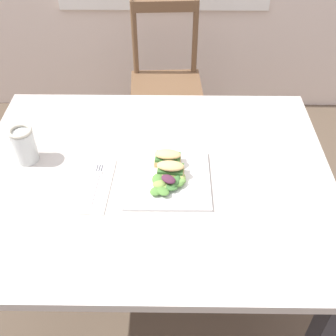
{
  "coord_description": "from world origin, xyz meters",
  "views": [
    {
      "loc": [
        0.08,
        -0.91,
        1.69
      ],
      "look_at": [
        0.06,
        0.12,
        0.76
      ],
      "focal_mm": 44.83,
      "sensor_mm": 36.0,
      "label": 1
    }
  ],
  "objects_px": {
    "chair_wooden_far": "(166,84)",
    "sandwich_half_front": "(171,169)",
    "dining_table": "(153,198)",
    "sandwich_half_back": "(168,158)",
    "plate_lunch": "(168,180)",
    "fork_on_napkin": "(96,180)",
    "mason_jar_iced_tea": "(25,146)"
  },
  "relations": [
    {
      "from": "plate_lunch",
      "to": "sandwich_half_back",
      "type": "bearing_deg",
      "value": 91.12
    },
    {
      "from": "dining_table",
      "to": "plate_lunch",
      "type": "height_order",
      "value": "plate_lunch"
    },
    {
      "from": "chair_wooden_far",
      "to": "dining_table",
      "type": "bearing_deg",
      "value": -91.47
    },
    {
      "from": "chair_wooden_far",
      "to": "sandwich_half_front",
      "type": "bearing_deg",
      "value": -88.28
    },
    {
      "from": "plate_lunch",
      "to": "sandwich_half_front",
      "type": "distance_m",
      "value": 0.04
    },
    {
      "from": "dining_table",
      "to": "plate_lunch",
      "type": "bearing_deg",
      "value": -32.9
    },
    {
      "from": "mason_jar_iced_tea",
      "to": "chair_wooden_far",
      "type": "bearing_deg",
      "value": 65.29
    },
    {
      "from": "sandwich_half_back",
      "to": "fork_on_napkin",
      "type": "xyz_separation_m",
      "value": [
        -0.23,
        -0.08,
        -0.03
      ]
    },
    {
      "from": "sandwich_half_front",
      "to": "mason_jar_iced_tea",
      "type": "xyz_separation_m",
      "value": [
        -0.49,
        0.09,
        0.02
      ]
    },
    {
      "from": "chair_wooden_far",
      "to": "sandwich_half_back",
      "type": "distance_m",
      "value": 1.09
    },
    {
      "from": "sandwich_half_back",
      "to": "fork_on_napkin",
      "type": "height_order",
      "value": "sandwich_half_back"
    },
    {
      "from": "sandwich_half_back",
      "to": "dining_table",
      "type": "bearing_deg",
      "value": -143.18
    },
    {
      "from": "sandwich_half_front",
      "to": "fork_on_napkin",
      "type": "distance_m",
      "value": 0.25
    },
    {
      "from": "sandwich_half_back",
      "to": "sandwich_half_front",
      "type": "bearing_deg",
      "value": -80.25
    },
    {
      "from": "sandwich_half_front",
      "to": "mason_jar_iced_tea",
      "type": "height_order",
      "value": "mason_jar_iced_tea"
    },
    {
      "from": "chair_wooden_far",
      "to": "sandwich_half_front",
      "type": "height_order",
      "value": "chair_wooden_far"
    },
    {
      "from": "plate_lunch",
      "to": "sandwich_half_front",
      "type": "height_order",
      "value": "sandwich_half_front"
    },
    {
      "from": "chair_wooden_far",
      "to": "fork_on_napkin",
      "type": "distance_m",
      "value": 1.17
    },
    {
      "from": "chair_wooden_far",
      "to": "sandwich_half_front",
      "type": "distance_m",
      "value": 1.14
    },
    {
      "from": "plate_lunch",
      "to": "sandwich_half_back",
      "type": "distance_m",
      "value": 0.08
    },
    {
      "from": "sandwich_half_back",
      "to": "mason_jar_iced_tea",
      "type": "bearing_deg",
      "value": 176.55
    },
    {
      "from": "chair_wooden_far",
      "to": "sandwich_half_back",
      "type": "xyz_separation_m",
      "value": [
        0.02,
        -1.03,
        0.33
      ]
    },
    {
      "from": "chair_wooden_far",
      "to": "sandwich_half_back",
      "type": "height_order",
      "value": "chair_wooden_far"
    },
    {
      "from": "plate_lunch",
      "to": "fork_on_napkin",
      "type": "relative_size",
      "value": 1.48
    },
    {
      "from": "sandwich_half_front",
      "to": "sandwich_half_back",
      "type": "relative_size",
      "value": 1.0
    },
    {
      "from": "plate_lunch",
      "to": "mason_jar_iced_tea",
      "type": "bearing_deg",
      "value": 168.36
    },
    {
      "from": "chair_wooden_far",
      "to": "sandwich_half_front",
      "type": "relative_size",
      "value": 9.34
    },
    {
      "from": "dining_table",
      "to": "sandwich_half_back",
      "type": "distance_m",
      "value": 0.17
    },
    {
      "from": "chair_wooden_far",
      "to": "fork_on_napkin",
      "type": "xyz_separation_m",
      "value": [
        -0.21,
        -1.11,
        0.3
      ]
    },
    {
      "from": "plate_lunch",
      "to": "sandwich_half_back",
      "type": "height_order",
      "value": "sandwich_half_back"
    },
    {
      "from": "dining_table",
      "to": "sandwich_half_back",
      "type": "xyz_separation_m",
      "value": [
        0.05,
        0.04,
        0.16
      ]
    },
    {
      "from": "dining_table",
      "to": "mason_jar_iced_tea",
      "type": "height_order",
      "value": "mason_jar_iced_tea"
    }
  ]
}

